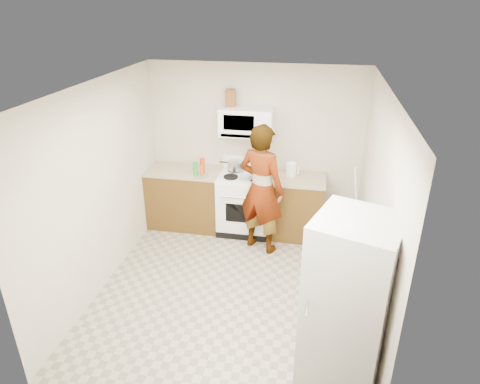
% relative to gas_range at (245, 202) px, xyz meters
% --- Properties ---
extents(floor, '(3.60, 3.60, 0.00)m').
position_rel_gas_range_xyz_m(floor, '(0.10, -1.48, -0.49)').
color(floor, gray).
rests_on(floor, ground).
extents(back_wall, '(3.20, 0.02, 2.50)m').
position_rel_gas_range_xyz_m(back_wall, '(0.10, 0.31, 0.76)').
color(back_wall, beige).
rests_on(back_wall, floor).
extents(right_wall, '(0.02, 3.60, 2.50)m').
position_rel_gas_range_xyz_m(right_wall, '(1.69, -1.48, 0.76)').
color(right_wall, beige).
rests_on(right_wall, floor).
extents(cabinet_left, '(1.12, 0.62, 0.90)m').
position_rel_gas_range_xyz_m(cabinet_left, '(-0.94, 0.01, -0.04)').
color(cabinet_left, '#593E15').
rests_on(cabinet_left, floor).
extents(counter_left, '(1.14, 0.64, 0.03)m').
position_rel_gas_range_xyz_m(counter_left, '(-0.94, 0.01, 0.43)').
color(counter_left, tan).
rests_on(counter_left, cabinet_left).
extents(cabinet_right, '(0.80, 0.62, 0.90)m').
position_rel_gas_range_xyz_m(cabinet_right, '(0.78, 0.01, -0.04)').
color(cabinet_right, '#593E15').
rests_on(cabinet_right, floor).
extents(counter_right, '(0.82, 0.64, 0.03)m').
position_rel_gas_range_xyz_m(counter_right, '(0.78, 0.01, 0.43)').
color(counter_right, tan).
rests_on(counter_right, cabinet_right).
extents(gas_range, '(0.76, 0.65, 1.13)m').
position_rel_gas_range_xyz_m(gas_range, '(0.00, 0.00, 0.00)').
color(gas_range, white).
rests_on(gas_range, floor).
extents(microwave, '(0.76, 0.38, 0.40)m').
position_rel_gas_range_xyz_m(microwave, '(0.00, 0.13, 1.21)').
color(microwave, white).
rests_on(microwave, back_wall).
extents(person, '(0.80, 0.68, 1.85)m').
position_rel_gas_range_xyz_m(person, '(0.32, -0.47, 0.44)').
color(person, tan).
rests_on(person, floor).
extents(fridge, '(0.89, 0.89, 1.70)m').
position_rel_gas_range_xyz_m(fridge, '(1.41, -2.60, 0.36)').
color(fridge, silver).
rests_on(fridge, floor).
extents(kettle, '(0.21, 0.21, 0.19)m').
position_rel_gas_range_xyz_m(kettle, '(0.68, 0.09, 0.54)').
color(kettle, white).
rests_on(kettle, counter_right).
extents(jug, '(0.15, 0.15, 0.24)m').
position_rel_gas_range_xyz_m(jug, '(-0.24, 0.19, 1.53)').
color(jug, brown).
rests_on(jug, microwave).
extents(saucepan, '(0.28, 0.28, 0.12)m').
position_rel_gas_range_xyz_m(saucepan, '(-0.16, 0.12, 0.53)').
color(saucepan, '#B1B2B6').
rests_on(saucepan, gas_range).
extents(tray, '(0.25, 0.16, 0.05)m').
position_rel_gas_range_xyz_m(tray, '(0.09, -0.15, 0.47)').
color(tray, white).
rests_on(tray, gas_range).
extents(bottle_spray, '(0.07, 0.07, 0.23)m').
position_rel_gas_range_xyz_m(bottle_spray, '(-0.63, -0.07, 0.57)').
color(bottle_spray, red).
rests_on(bottle_spray, counter_left).
extents(bottle_hot_sauce, '(0.06, 0.06, 0.14)m').
position_rel_gas_range_xyz_m(bottle_hot_sauce, '(-0.63, -0.12, 0.52)').
color(bottle_hot_sauce, '#E34A19').
rests_on(bottle_hot_sauce, counter_left).
extents(bottle_green_cap, '(0.07, 0.07, 0.20)m').
position_rel_gas_range_xyz_m(bottle_green_cap, '(-0.71, -0.17, 0.55)').
color(bottle_green_cap, '#198A24').
rests_on(bottle_green_cap, counter_left).
extents(pot_lid, '(0.24, 0.24, 0.01)m').
position_rel_gas_range_xyz_m(pot_lid, '(-0.62, -0.18, 0.46)').
color(pot_lid, silver).
rests_on(pot_lid, counter_left).
extents(broom, '(0.22, 0.20, 1.29)m').
position_rel_gas_range_xyz_m(broom, '(1.63, -0.27, 0.17)').
color(broom, white).
rests_on(broom, floor).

